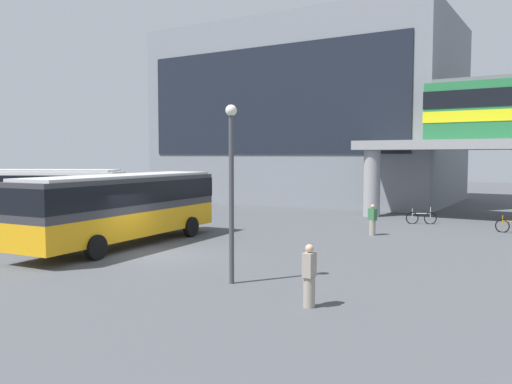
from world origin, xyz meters
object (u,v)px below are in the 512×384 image
(station_building, at_px, (308,116))
(bicycle_silver, at_px, (421,218))
(bus_main, at_px, (124,202))
(pedestrian_waiting_near_stop, at_px, (372,221))
(pedestrian_by_bike_rack, at_px, (309,278))
(bus_secondary, at_px, (31,190))

(station_building, height_order, bicycle_silver, station_building)
(bus_main, height_order, pedestrian_waiting_near_stop, bus_main)
(pedestrian_waiting_near_stop, bearing_deg, bicycle_silver, 79.81)
(pedestrian_by_bike_rack, bearing_deg, bicycle_silver, 95.09)
(bus_main, relative_size, bicycle_silver, 6.76)
(pedestrian_waiting_near_stop, xyz_separation_m, pedestrian_by_bike_rack, (2.74, -13.30, 0.07))
(station_building, distance_m, pedestrian_by_bike_rack, 36.43)
(bus_main, bearing_deg, bus_secondary, 163.71)
(bicycle_silver, height_order, pedestrian_waiting_near_stop, pedestrian_waiting_near_stop)
(station_building, xyz_separation_m, pedestrian_by_bike_rack, (15.46, -32.24, -6.95))
(pedestrian_by_bike_rack, bearing_deg, bus_main, 158.56)
(bus_secondary, xyz_separation_m, pedestrian_by_bike_rack, (22.48, -7.71, -1.18))
(bus_secondary, distance_m, bicycle_silver, 23.76)
(bus_secondary, bearing_deg, bus_main, -16.29)
(bus_main, bearing_deg, station_building, 98.42)
(station_building, bearing_deg, bicycle_silver, -43.66)
(station_building, xyz_separation_m, bicycle_silver, (13.76, -13.13, -7.40))
(bicycle_silver, distance_m, pedestrian_waiting_near_stop, 5.91)
(bus_secondary, height_order, pedestrian_waiting_near_stop, bus_secondary)
(bus_main, xyz_separation_m, pedestrian_by_bike_rack, (11.35, -4.46, -1.18))
(bicycle_silver, bearing_deg, station_building, 136.34)
(pedestrian_by_bike_rack, bearing_deg, station_building, 115.62)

